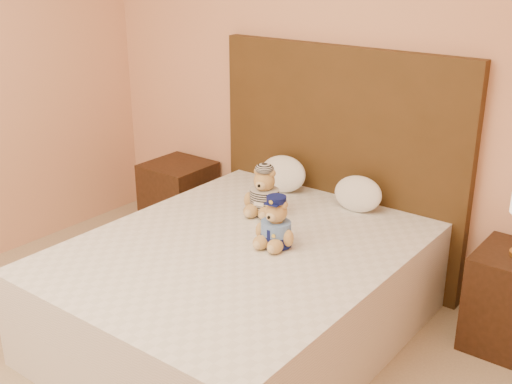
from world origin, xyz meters
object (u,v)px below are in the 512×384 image
(bed, at_px, (242,290))
(teddy_prisoner, at_px, (264,191))
(nightstand_left, at_px, (179,198))
(pillow_left, at_px, (283,172))
(pillow_right, at_px, (358,192))
(teddy_police, at_px, (276,222))

(bed, xyz_separation_m, teddy_prisoner, (-0.16, 0.43, 0.42))
(nightstand_left, height_order, teddy_prisoner, teddy_prisoner)
(teddy_prisoner, relative_size, pillow_left, 0.84)
(pillow_left, bearing_deg, nightstand_left, -178.16)
(nightstand_left, distance_m, pillow_right, 1.55)
(teddy_prisoner, bearing_deg, bed, -81.68)
(teddy_prisoner, xyz_separation_m, pillow_right, (0.41, 0.40, -0.03))
(pillow_left, bearing_deg, pillow_right, 0.00)
(nightstand_left, height_order, teddy_police, teddy_police)
(nightstand_left, distance_m, teddy_police, 1.62)
(bed, xyz_separation_m, teddy_police, (0.15, 0.11, 0.42))
(nightstand_left, relative_size, teddy_prisoner, 1.88)
(bed, relative_size, nightstand_left, 3.64)
(bed, bearing_deg, teddy_prisoner, 111.01)
(teddy_prisoner, bearing_deg, nightstand_left, 148.38)
(bed, relative_size, pillow_right, 6.30)
(nightstand_left, height_order, pillow_right, pillow_right)
(teddy_police, distance_m, teddy_prisoner, 0.45)
(nightstand_left, bearing_deg, pillow_left, 1.84)
(bed, bearing_deg, nightstand_left, 147.38)
(pillow_left, xyz_separation_m, pillow_right, (0.56, 0.00, -0.01))
(pillow_right, bearing_deg, teddy_police, -97.58)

